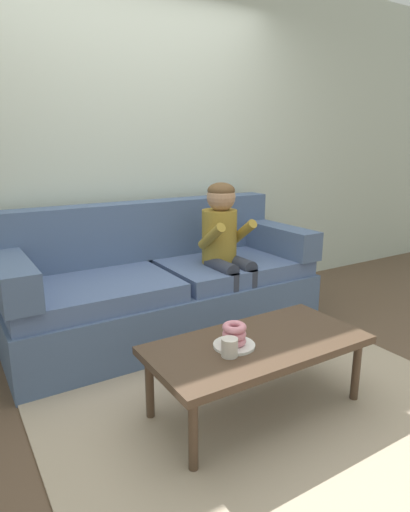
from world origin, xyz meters
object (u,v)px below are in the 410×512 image
object	(u,v)px
coffee_table	(257,348)
mug	(230,347)
person_child	(225,242)
couch	(162,287)
donut	(234,341)

from	to	relation	value
coffee_table	mug	size ratio (longest dim) A/B	12.67
person_child	couch	bearing A→B (deg)	153.74
couch	donut	world-z (taller)	couch
couch	donut	distance (m)	1.17
mug	person_child	bearing A→B (deg)	56.94
person_child	mug	xyz separation A→B (m)	(-0.67, -1.02, -0.23)
person_child	donut	size ratio (longest dim) A/B	9.18
couch	coffee_table	bearing A→B (deg)	-91.56
person_child	donut	bearing A→B (deg)	-121.74
couch	mug	distance (m)	1.26
coffee_table	person_child	size ratio (longest dim) A/B	1.04
person_child	mug	size ratio (longest dim) A/B	12.24
donut	mug	bearing A→B (deg)	-137.42
couch	person_child	world-z (taller)	person_child
person_child	mug	distance (m)	1.24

